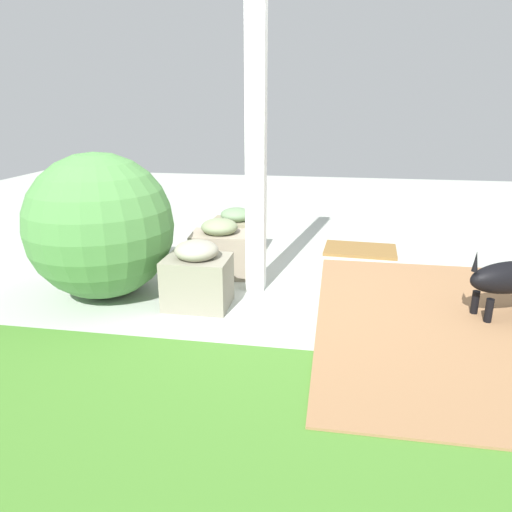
{
  "coord_description": "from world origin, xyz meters",
  "views": [
    {
      "loc": [
        -0.27,
        3.49,
        1.38
      ],
      "look_at": [
        0.29,
        0.17,
        0.3
      ],
      "focal_mm": 33.31,
      "sensor_mm": 36.0,
      "label": 1
    }
  ],
  "objects_px": {
    "stone_planter_mid": "(197,276)",
    "stone_planter_near": "(220,249)",
    "porch_pillar": "(256,125)",
    "stone_planter_nearest": "(236,232)",
    "round_shrub": "(100,226)",
    "doormat": "(360,250)",
    "terracotta_pot_spiky": "(97,232)"
  },
  "relations": [
    {
      "from": "round_shrub",
      "to": "terracotta_pot_spiky",
      "type": "xyz_separation_m",
      "value": [
        0.43,
        -0.73,
        -0.26
      ]
    },
    {
      "from": "stone_planter_nearest",
      "to": "round_shrub",
      "type": "bearing_deg",
      "value": 59.22
    },
    {
      "from": "porch_pillar",
      "to": "stone_planter_nearest",
      "type": "distance_m",
      "value": 1.44
    },
    {
      "from": "porch_pillar",
      "to": "stone_planter_near",
      "type": "relative_size",
      "value": 5.01
    },
    {
      "from": "terracotta_pot_spiky",
      "to": "stone_planter_mid",
      "type": "bearing_deg",
      "value": 145.05
    },
    {
      "from": "terracotta_pot_spiky",
      "to": "round_shrub",
      "type": "bearing_deg",
      "value": 120.36
    },
    {
      "from": "porch_pillar",
      "to": "round_shrub",
      "type": "distance_m",
      "value": 1.34
    },
    {
      "from": "stone_planter_nearest",
      "to": "stone_planter_mid",
      "type": "distance_m",
      "value": 1.34
    },
    {
      "from": "porch_pillar",
      "to": "terracotta_pot_spiky",
      "type": "distance_m",
      "value": 1.85
    },
    {
      "from": "stone_planter_mid",
      "to": "terracotta_pot_spiky",
      "type": "distance_m",
      "value": 1.43
    },
    {
      "from": "stone_planter_near",
      "to": "stone_planter_mid",
      "type": "height_order",
      "value": "stone_planter_mid"
    },
    {
      "from": "stone_planter_mid",
      "to": "doormat",
      "type": "relative_size",
      "value": 0.7
    },
    {
      "from": "porch_pillar",
      "to": "round_shrub",
      "type": "relative_size",
      "value": 2.32
    },
    {
      "from": "stone_planter_mid",
      "to": "round_shrub",
      "type": "xyz_separation_m",
      "value": [
        0.74,
        -0.09,
        0.31
      ]
    },
    {
      "from": "stone_planter_near",
      "to": "stone_planter_nearest",
      "type": "bearing_deg",
      "value": -89.77
    },
    {
      "from": "stone_planter_near",
      "to": "round_shrub",
      "type": "distance_m",
      "value": 0.99
    },
    {
      "from": "porch_pillar",
      "to": "terracotta_pot_spiky",
      "type": "height_order",
      "value": "porch_pillar"
    },
    {
      "from": "stone_planter_mid",
      "to": "round_shrub",
      "type": "bearing_deg",
      "value": -6.91
    },
    {
      "from": "stone_planter_near",
      "to": "doormat",
      "type": "height_order",
      "value": "stone_planter_near"
    },
    {
      "from": "porch_pillar",
      "to": "stone_planter_near",
      "type": "distance_m",
      "value": 1.1
    },
    {
      "from": "round_shrub",
      "to": "stone_planter_near",
      "type": "bearing_deg",
      "value": -142.25
    },
    {
      "from": "stone_planter_mid",
      "to": "stone_planter_near",
      "type": "bearing_deg",
      "value": -89.95
    },
    {
      "from": "round_shrub",
      "to": "doormat",
      "type": "xyz_separation_m",
      "value": [
        -1.94,
        -1.44,
        -0.52
      ]
    },
    {
      "from": "stone_planter_nearest",
      "to": "stone_planter_near",
      "type": "relative_size",
      "value": 0.98
    },
    {
      "from": "porch_pillar",
      "to": "stone_planter_near",
      "type": "xyz_separation_m",
      "value": [
        0.35,
        -0.27,
        -1.01
      ]
    },
    {
      "from": "round_shrub",
      "to": "doormat",
      "type": "distance_m",
      "value": 2.47
    },
    {
      "from": "round_shrub",
      "to": "doormat",
      "type": "bearing_deg",
      "value": -143.35
    },
    {
      "from": "stone_planter_near",
      "to": "porch_pillar",
      "type": "bearing_deg",
      "value": 142.79
    },
    {
      "from": "stone_planter_nearest",
      "to": "stone_planter_mid",
      "type": "relative_size",
      "value": 1.0
    },
    {
      "from": "stone_planter_mid",
      "to": "doormat",
      "type": "distance_m",
      "value": 1.95
    },
    {
      "from": "stone_planter_nearest",
      "to": "stone_planter_near",
      "type": "height_order",
      "value": "stone_planter_near"
    },
    {
      "from": "doormat",
      "to": "stone_planter_mid",
      "type": "bearing_deg",
      "value": 52.08
    }
  ]
}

